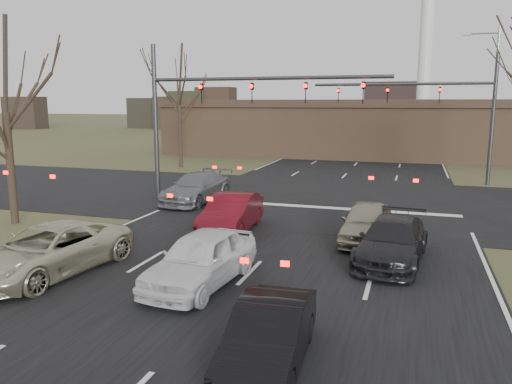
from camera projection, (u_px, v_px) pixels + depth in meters
ground at (211, 313)px, 12.16m from camera, size 360.00×360.00×0.00m
road_main at (380, 140)px, 68.45m from camera, size 14.00×300.00×0.02m
road_cross at (321, 200)px, 26.23m from camera, size 200.00×14.00×0.02m
building at (387, 128)px, 46.74m from camera, size 42.40×10.40×5.30m
mast_arm_near at (213, 102)px, 25.01m from camera, size 12.12×0.24×8.00m
mast_arm_far at (445, 103)px, 31.01m from camera, size 11.12×0.24×8.00m
streetlight_right_far at (491, 94)px, 33.73m from camera, size 2.34×0.25×10.00m
tree_left_near at (1, 64)px, 20.04m from camera, size 5.10×5.10×8.50m
tree_left_far at (179, 72)px, 38.17m from camera, size 5.70×5.70×9.50m
car_silver_suv at (49, 250)px, 14.81m from camera, size 3.11×5.57×1.47m
car_white_sedan at (201, 258)px, 13.91m from camera, size 2.23×4.64×1.53m
car_black_hatch at (269, 335)px, 9.61m from camera, size 1.58×3.94×1.27m
car_charcoal_sedan at (392, 241)px, 15.95m from camera, size 2.42×4.92×1.38m
car_grey_ahead at (196, 188)px, 25.54m from camera, size 2.44×5.24×1.48m
car_red_ahead at (231, 213)px, 19.61m from camera, size 1.91×4.65×1.50m
car_silver_ahead at (367, 222)px, 18.30m from camera, size 1.82×4.30×1.45m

